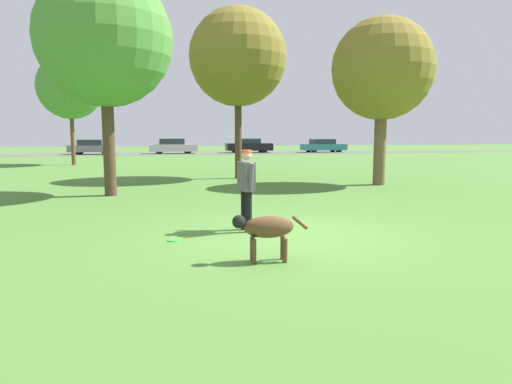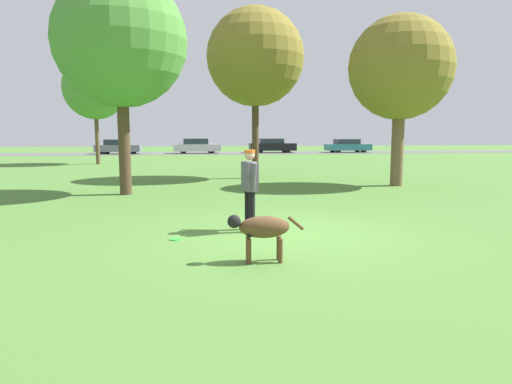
% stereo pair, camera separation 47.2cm
% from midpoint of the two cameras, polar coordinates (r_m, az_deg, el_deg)
% --- Properties ---
extents(ground_plane, '(120.00, 120.00, 0.00)m').
position_cam_midpoint_polar(ground_plane, '(8.61, 2.19, -5.30)').
color(ground_plane, '#4C7A33').
extents(far_road_strip, '(120.00, 6.00, 0.01)m').
position_cam_midpoint_polar(far_road_strip, '(43.76, -9.42, 4.78)').
color(far_road_strip, '#5B5B59').
rests_on(far_road_strip, ground_plane).
extents(person, '(0.29, 0.71, 1.57)m').
position_cam_midpoint_polar(person, '(8.77, -2.76, 1.08)').
color(person, black).
rests_on(person, ground_plane).
extents(dog, '(1.14, 0.37, 0.71)m').
position_cam_midpoint_polar(dog, '(6.70, -0.81, -4.58)').
color(dog, brown).
rests_on(dog, ground_plane).
extents(frisbee, '(0.21, 0.21, 0.02)m').
position_cam_midpoint_polar(frisbee, '(8.26, -11.89, -5.94)').
color(frisbee, '#33D838').
rests_on(frisbee, ground_plane).
extents(tree_near_right, '(3.65, 3.65, 6.01)m').
position_cam_midpoint_polar(tree_near_right, '(17.44, 14.76, 14.58)').
color(tree_near_right, brown).
rests_on(tree_near_right, ground_plane).
extents(tree_near_left, '(3.96, 3.96, 6.61)m').
position_cam_midpoint_polar(tree_near_left, '(14.81, -19.31, 17.55)').
color(tree_near_left, '#4C3826').
rests_on(tree_near_left, ground_plane).
extents(tree_mid_center, '(4.00, 4.00, 6.99)m').
position_cam_midpoint_polar(tree_mid_center, '(19.47, -3.01, 16.47)').
color(tree_mid_center, '#4C3826').
rests_on(tree_mid_center, ground_plane).
extents(tree_far_left, '(3.80, 3.80, 6.52)m').
position_cam_midpoint_polar(tree_far_left, '(29.76, -22.65, 12.04)').
color(tree_far_left, brown).
rests_on(tree_far_left, ground_plane).
extents(parked_car_grey, '(4.12, 2.00, 1.33)m').
position_cam_midpoint_polar(parked_car_grey, '(43.72, -20.10, 5.30)').
color(parked_car_grey, slate).
rests_on(parked_car_grey, ground_plane).
extents(parked_car_silver, '(4.43, 1.92, 1.40)m').
position_cam_midpoint_polar(parked_car_silver, '(43.48, -10.68, 5.63)').
color(parked_car_silver, '#B7B7BC').
rests_on(parked_car_silver, ground_plane).
extents(parked_car_black, '(4.51, 1.93, 1.38)m').
position_cam_midpoint_polar(parked_car_black, '(44.81, -1.22, 5.81)').
color(parked_car_black, black).
rests_on(parked_car_black, ground_plane).
extents(parked_car_teal, '(4.46, 1.92, 1.32)m').
position_cam_midpoint_polar(parked_car_teal, '(46.43, 8.12, 5.75)').
color(parked_car_teal, teal).
rests_on(parked_car_teal, ground_plane).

